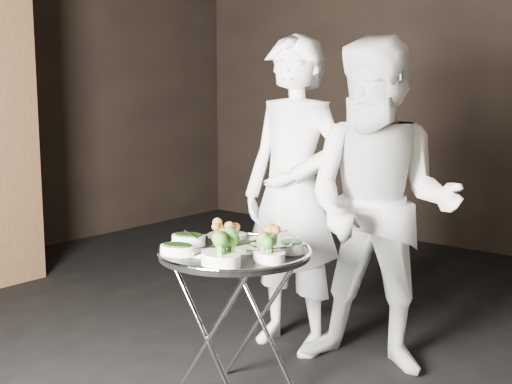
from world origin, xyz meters
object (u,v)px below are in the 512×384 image
Objects in this scene: tray_stand at (235,319)px; waiter_right at (380,207)px; serving_tray at (235,252)px; waiter_left at (294,195)px.

waiter_right is (0.31, 0.74, 0.44)m from tray_stand.
waiter_right reaches higher than tray_stand.
serving_tray is at bearing 0.00° from tray_stand.
tray_stand is at bearing 180.00° from serving_tray.
serving_tray is 0.41× the size of waiter_left.
tray_stand is 0.41× the size of waiter_left.
tray_stand is 1.00× the size of serving_tray.
serving_tray is 0.41× the size of waiter_right.
waiter_right is at bearing 66.97° from tray_stand.
serving_tray is 0.74m from waiter_left.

